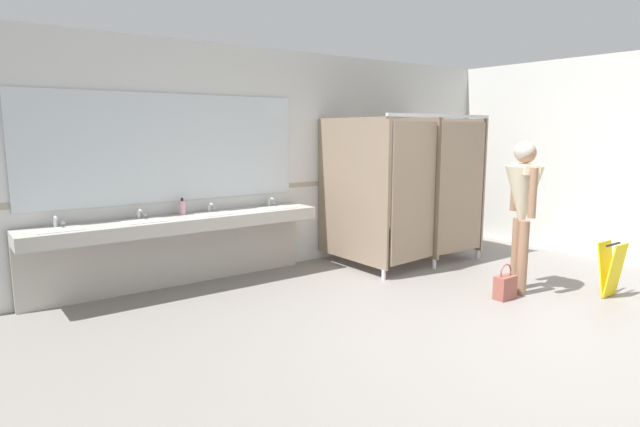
{
  "coord_description": "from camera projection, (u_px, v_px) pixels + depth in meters",
  "views": [
    {
      "loc": [
        -3.84,
        -2.57,
        1.77
      ],
      "look_at": [
        -1.31,
        0.88,
        1.09
      ],
      "focal_mm": 29.38,
      "sensor_mm": 36.0,
      "label": 1
    }
  ],
  "objects": [
    {
      "name": "ground_plane",
      "position": [
        499.0,
        340.0,
        4.58
      ],
      "size": [
        7.48,
        6.95,
        0.1
      ],
      "primitive_type": "cube",
      "color": "gray"
    },
    {
      "name": "bathroom_stalls",
      "position": [
        411.0,
        186.0,
        6.96
      ],
      "size": [
        1.84,
        1.39,
        1.96
      ],
      "color": "#84705B",
      "rests_on": "ground_plane"
    },
    {
      "name": "wall_back_tile_band",
      "position": [
        297.0,
        185.0,
        6.93
      ],
      "size": [
        7.48,
        0.01,
        0.06
      ],
      "primitive_type": "cube",
      "color": "#9E937F",
      "rests_on": "wall_back"
    },
    {
      "name": "wall_back",
      "position": [
        294.0,
        160.0,
        6.93
      ],
      "size": [
        7.48,
        0.12,
        2.76
      ],
      "primitive_type": "cube",
      "color": "silver",
      "rests_on": "ground_plane"
    },
    {
      "name": "wet_floor_sign",
      "position": [
        611.0,
        269.0,
        5.58
      ],
      "size": [
        0.28,
        0.19,
        0.59
      ],
      "color": "yellow",
      "rests_on": "ground_plane"
    },
    {
      "name": "vanity_counter",
      "position": [
        179.0,
        236.0,
        5.84
      ],
      "size": [
        3.26,
        0.52,
        0.94
      ],
      "color": "#B2ADA3",
      "rests_on": "ground_plane"
    },
    {
      "name": "person_standing",
      "position": [
        523.0,
        198.0,
        5.62
      ],
      "size": [
        0.56,
        0.56,
        1.66
      ],
      "color": "#8C664C",
      "rests_on": "ground_plane"
    },
    {
      "name": "handbag",
      "position": [
        505.0,
        286.0,
        5.52
      ],
      "size": [
        0.24,
        0.13,
        0.38
      ],
      "color": "#934C42",
      "rests_on": "ground_plane"
    },
    {
      "name": "soap_dispenser",
      "position": [
        182.0,
        207.0,
        5.9
      ],
      "size": [
        0.07,
        0.07,
        0.19
      ],
      "color": "#D899B2",
      "rests_on": "vanity_counter"
    },
    {
      "name": "mirror_panel",
      "position": [
        169.0,
        148.0,
        5.83
      ],
      "size": [
        3.16,
        0.02,
        1.19
      ],
      "primitive_type": "cube",
      "color": "silver",
      "rests_on": "wall_back"
    }
  ]
}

